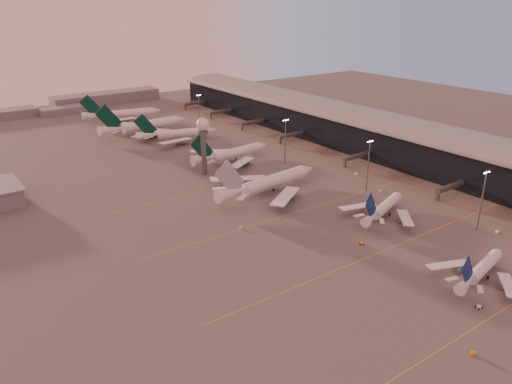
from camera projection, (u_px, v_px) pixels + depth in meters
ground at (376, 275)px, 164.04m from camera, size 700.00×700.00×0.00m
taxiway_markings at (326, 202)px, 222.65m from camera, size 180.00×185.25×0.02m
terminal at (360, 129)px, 302.01m from camera, size 57.00×362.00×23.04m
radar_tower at (203, 135)px, 249.76m from camera, size 6.40×6.40×31.10m
mast_a at (482, 198)px, 190.54m from camera, size 3.60×0.56×25.00m
mast_b at (368, 163)px, 230.47m from camera, size 3.60×0.56×25.00m
mast_c at (285, 139)px, 269.30m from camera, size 3.60×0.56×25.00m
mast_d at (199, 111)px, 336.22m from camera, size 3.60×0.56×25.00m
distant_horizon at (76, 103)px, 409.69m from camera, size 165.00×37.50×9.00m
narrowbody_near at (481, 271)px, 160.84m from camera, size 36.61×28.93×14.45m
narrowbody_mid at (384, 209)px, 206.84m from camera, size 38.83×30.43×15.80m
widebody_white at (269, 185)px, 231.77m from camera, size 61.61×49.09×21.72m
greentail_a at (232, 155)px, 276.18m from camera, size 53.31×42.87×19.37m
greentail_b at (178, 135)px, 316.33m from camera, size 51.46×41.05×19.07m
greentail_c at (145, 128)px, 331.92m from camera, size 63.83×51.47×23.17m
greentail_d at (123, 116)px, 367.57m from camera, size 57.18×45.72×21.01m
gsv_truck_a at (473, 351)px, 127.39m from camera, size 5.95×4.96×2.33m
gsv_tug_near at (479, 307)px, 146.37m from camera, size 2.77×3.85×1.00m
gsv_catering_a at (499, 228)px, 192.87m from camera, size 5.21×3.55×3.92m
gsv_tug_mid at (362, 244)px, 184.08m from camera, size 3.59×3.24×0.88m
gsv_truck_b at (381, 190)px, 233.49m from camera, size 5.36×2.31×2.11m
gsv_truck_c at (241, 226)px, 197.20m from camera, size 4.64×4.37×1.90m
gsv_catering_b at (357, 171)px, 255.61m from camera, size 5.27×2.77×4.18m
gsv_tug_far at (223, 184)px, 242.27m from camera, size 4.08×4.13×1.04m
gsv_tug_hangar at (251, 147)px, 301.93m from camera, size 4.61×3.81×1.14m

